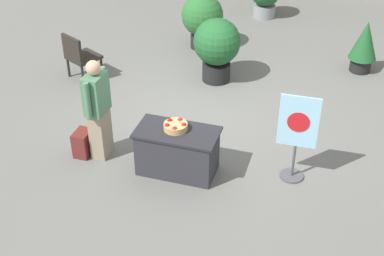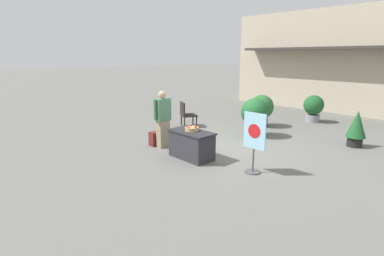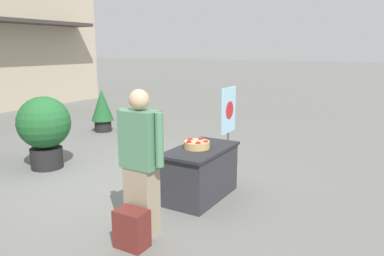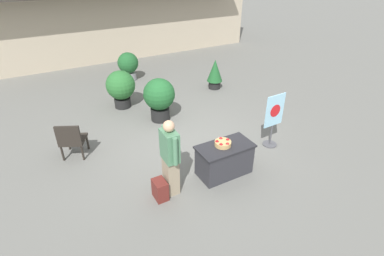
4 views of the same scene
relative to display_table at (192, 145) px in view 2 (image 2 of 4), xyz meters
The scene contains 12 objects.
ground_plane 1.53m from the display_table, 93.71° to the left, with size 120.00×120.00×0.00m, color slate.
storefront_building 11.23m from the display_table, 85.89° to the left, with size 13.16×4.67×4.76m.
display_table is the anchor object (origin of this frame).
apple_basket 0.42m from the display_table, 131.16° to the left, with size 0.36×0.36×0.13m.
person_visitor 1.37m from the display_table, behind, with size 0.27×0.61×1.66m.
backpack 1.58m from the display_table, behind, with size 0.24×0.34×0.42m.
poster_board 1.79m from the display_table, 12.19° to the left, with size 0.57×0.36×1.41m.
patio_chair 3.61m from the display_table, 140.85° to the left, with size 0.74×0.74×0.93m.
potted_plant_far_left 3.04m from the display_table, 93.89° to the left, with size 0.91×0.91×1.28m.
potted_plant_near_right 6.60m from the display_table, 89.36° to the left, with size 0.79×0.79×1.09m.
potted_plant_near_left 4.51m from the display_table, 101.62° to the left, with size 0.91×0.91×1.20m.
potted_plant_far_right 4.96m from the display_table, 59.41° to the left, with size 0.56×0.56×1.08m.
Camera 2 is at (5.65, -6.54, 2.65)m, focal length 28.00 mm.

